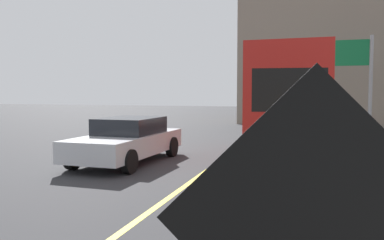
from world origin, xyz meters
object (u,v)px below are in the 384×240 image
Objects in this scene: box_truck at (298,100)px; traffic_cone_mid_lane at (260,234)px; roadwork_sign at (313,233)px; highway_guide_sign at (354,67)px; pickup_car at (128,140)px; arrow_board_trailer at (288,170)px; traffic_cone_far_lane at (253,195)px.

box_truck is 9.32m from traffic_cone_mid_lane.
box_truck is (-0.57, 12.42, 0.44)m from roadwork_sign.
pickup_car is at bearing -124.60° from highway_guide_sign.
highway_guide_sign is at bearing 84.76° from roadwork_sign.
roadwork_sign is at bearing -85.45° from arrow_board_trailer.
highway_guide_sign is at bearing 79.66° from arrow_board_trailer.
arrow_board_trailer is at bearing 88.00° from traffic_cone_mid_lane.
roadwork_sign is 3.52m from traffic_cone_mid_lane.
pickup_car is at bearing 136.84° from traffic_cone_far_lane.
box_truck reaches higher than traffic_cone_mid_lane.
box_truck reaches higher than roadwork_sign.
box_truck is at bearing -107.50° from highway_guide_sign.
highway_guide_sign reaches higher than traffic_cone_far_lane.
box_truck is at bearing 86.26° from traffic_cone_far_lane.
traffic_cone_far_lane is (-0.37, 1.86, 0.04)m from traffic_cone_mid_lane.
traffic_cone_far_lane reaches higher than traffic_cone_mid_lane.
traffic_cone_mid_lane is (-2.52, -16.83, -3.14)m from highway_guide_sign.
traffic_cone_far_lane is (-1.05, 5.11, -1.15)m from roadwork_sign.
box_truck is 1.61× the size of highway_guide_sign.
roadwork_sign reaches higher than traffic_cone_far_lane.
traffic_cone_far_lane is (-0.50, -1.84, -0.15)m from arrow_board_trailer.
highway_guide_sign reaches higher than arrow_board_trailer.
traffic_cone_far_lane is (-2.89, -14.96, -3.10)m from highway_guide_sign.
traffic_cone_mid_lane is at bearing -98.53° from highway_guide_sign.
pickup_car is 8.16× the size of traffic_cone_mid_lane.
arrow_board_trailer is at bearing -89.80° from box_truck.
traffic_cone_mid_lane is (-0.11, -9.17, -1.62)m from box_truck.
traffic_cone_mid_lane is at bearing -51.32° from pickup_car.
box_truck is 12.16× the size of traffic_cone_far_lane.
roadwork_sign is 5.34m from traffic_cone_far_lane.
highway_guide_sign is (7.40, 10.73, 2.73)m from pickup_car.
roadwork_sign is at bearing -78.39° from traffic_cone_far_lane.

